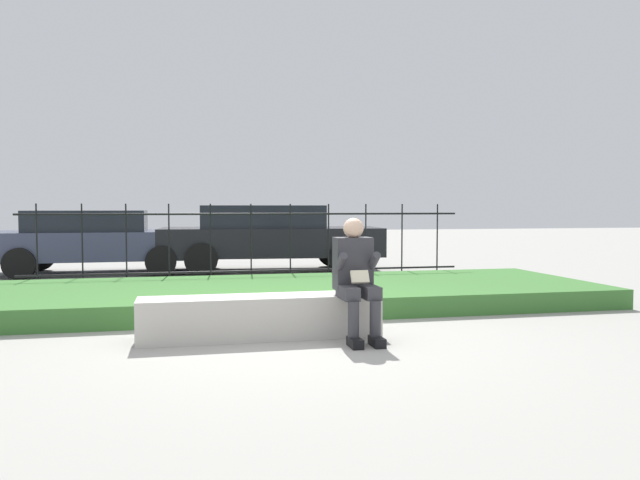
% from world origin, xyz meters
% --- Properties ---
extents(ground_plane, '(60.00, 60.00, 0.00)m').
position_xyz_m(ground_plane, '(0.00, 0.00, 0.00)').
color(ground_plane, '#9E9B93').
extents(stone_bench, '(2.47, 0.48, 0.43)m').
position_xyz_m(stone_bench, '(-0.35, 0.00, 0.19)').
color(stone_bench, beige).
rests_on(stone_bench, ground_plane).
extents(person_seated_reader, '(0.42, 0.73, 1.23)m').
position_xyz_m(person_seated_reader, '(0.58, -0.27, 0.67)').
color(person_seated_reader, black).
rests_on(person_seated_reader, ground_plane).
extents(grass_berm, '(9.31, 2.97, 0.26)m').
position_xyz_m(grass_berm, '(0.00, 2.19, 0.13)').
color(grass_berm, '#3D7533').
rests_on(grass_berm, ground_plane).
extents(iron_fence, '(7.31, 0.03, 1.40)m').
position_xyz_m(iron_fence, '(-0.00, 4.03, 0.74)').
color(iron_fence, black).
rests_on(iron_fence, ground_plane).
extents(car_parked_left, '(4.12, 2.02, 1.28)m').
position_xyz_m(car_parked_left, '(-2.85, 7.02, 0.69)').
color(car_parked_left, '#383D56').
rests_on(car_parked_left, ground_plane).
extents(car_parked_center, '(4.72, 2.17, 1.39)m').
position_xyz_m(car_parked_center, '(0.69, 6.77, 0.75)').
color(car_parked_center, black).
rests_on(car_parked_center, ground_plane).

